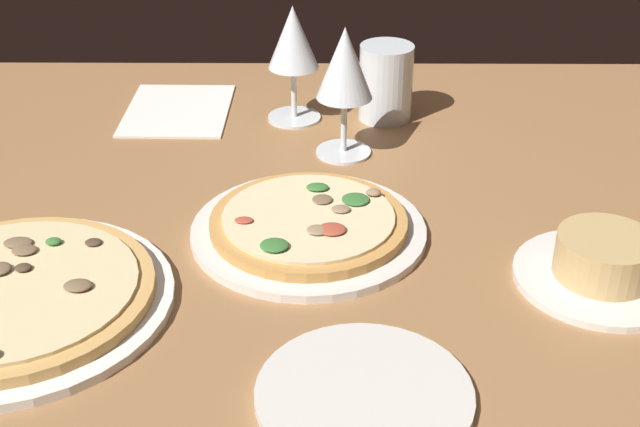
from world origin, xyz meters
TOP-DOWN VIEW (x-y plane):
  - dining_table at (0.00, 0.00)cm, footprint 150.00×110.00cm
  - pizza_main at (2.55, -0.71)cm, footprint 26.39×26.39cm
  - pizza_side at (31.24, 12.93)cm, footprint 31.12×31.12cm
  - ramekin_on_saucer at (-27.78, 7.99)cm, footprint 17.99×17.99cm
  - wine_glass_far at (-1.68, -21.41)cm, footprint 7.30×7.30cm
  - wine_glass_near at (5.21, -32.56)cm, footprint 7.59×7.59cm
  - water_glass at (-7.80, -33.07)cm, footprint 7.61×7.61cm
  - side_plate at (-2.68, 26.00)cm, footprint 18.89×18.89cm
  - paper_menu at (22.38, -35.15)cm, footprint 15.10×19.11cm

SIDE VIEW (x-z plane):
  - dining_table at x=0.00cm, z-range 0.00..4.00cm
  - paper_menu at x=22.38cm, z-range 4.00..4.30cm
  - side_plate at x=-2.68cm, z-range 4.00..4.90cm
  - pizza_main at x=2.55cm, z-range 3.52..6.84cm
  - pizza_side at x=31.24cm, z-range 3.55..6.86cm
  - ramekin_on_saucer at x=-27.78cm, z-range 3.45..8.64cm
  - water_glass at x=-7.80cm, z-range 3.55..14.33cm
  - wine_glass_near at x=5.21cm, z-range 7.12..23.68cm
  - wine_glass_far at x=-1.68cm, z-range 7.40..24.71cm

